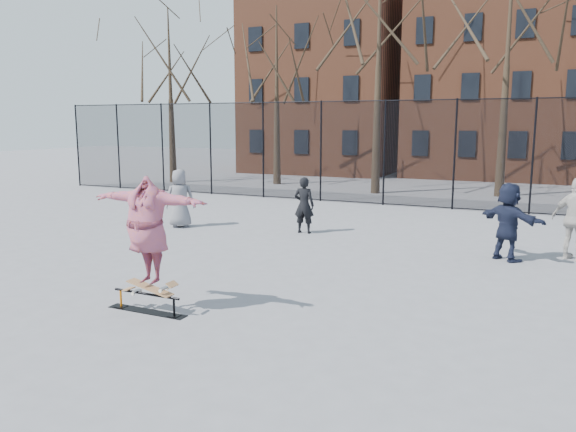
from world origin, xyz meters
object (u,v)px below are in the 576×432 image
at_px(skater, 148,235).
at_px(bystander_grey, 180,198).
at_px(bystander_white, 576,219).
at_px(bystander_navy, 508,222).
at_px(skateboard, 150,290).
at_px(bystander_black, 304,205).
at_px(skate_rail, 147,304).

distance_m(skater, bystander_grey, 7.85).
distance_m(skater, bystander_white, 9.66).
xyz_separation_m(bystander_grey, bystander_navy, (9.31, -0.24, 0.02)).
bearing_deg(skateboard, skater, 0.00).
relative_size(bystander_grey, bystander_black, 1.09).
relative_size(skateboard, bystander_navy, 0.51).
height_order(skate_rail, skater, skater).
distance_m(bystander_black, bystander_white, 6.96).
bearing_deg(bystander_grey, skater, 90.44).
height_order(skate_rail, bystander_white, bystander_white).
relative_size(skater, bystander_grey, 1.23).
bearing_deg(bystander_black, skateboard, 87.17).
bearing_deg(skate_rail, bystander_grey, 121.63).
relative_size(bystander_grey, bystander_white, 0.92).
distance_m(skate_rail, bystander_navy, 8.30).
bearing_deg(bystander_white, bystander_navy, 51.98).
bearing_deg(skate_rail, bystander_white, 46.80).
relative_size(skate_rail, bystander_grey, 0.85).
bearing_deg(skater, bystander_white, 45.41).
distance_m(skateboard, bystander_grey, 7.85).
relative_size(bystander_black, bystander_navy, 0.89).
bearing_deg(bystander_grey, bystander_white, 150.65).
bearing_deg(skate_rail, bystander_navy, 50.77).
bearing_deg(bystander_navy, skateboard, 85.57).
bearing_deg(bystander_navy, skate_rail, 85.14).
xyz_separation_m(skater, bystander_white, (6.57, 7.08, -0.37)).
bearing_deg(bystander_navy, bystander_black, 24.27).
bearing_deg(skate_rail, skater, -0.00).
xyz_separation_m(bystander_black, bystander_white, (6.96, -0.31, 0.15)).
xyz_separation_m(skater, bystander_grey, (-4.17, 6.64, -0.45)).
xyz_separation_m(skateboard, bystander_grey, (-4.17, 6.64, 0.50)).
bearing_deg(bystander_grey, bystander_black, 159.52).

